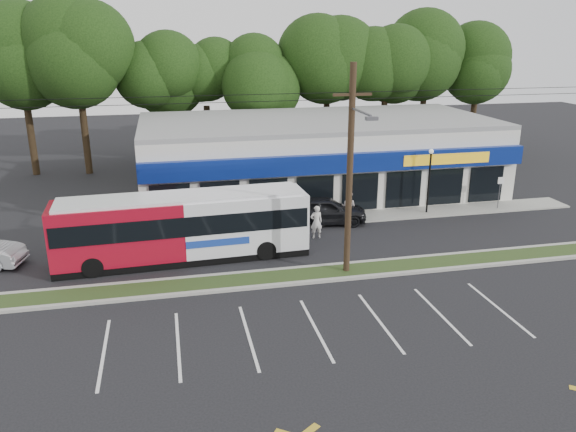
# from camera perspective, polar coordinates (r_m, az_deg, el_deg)

# --- Properties ---
(ground) EXTENTS (120.00, 120.00, 0.00)m
(ground) POSITION_cam_1_polar(r_m,az_deg,el_deg) (26.23, 0.33, -7.19)
(ground) COLOR black
(ground) RESTS_ON ground
(grass_strip) EXTENTS (40.00, 1.60, 0.12)m
(grass_strip) POSITION_cam_1_polar(r_m,az_deg,el_deg) (27.08, -0.14, -6.18)
(grass_strip) COLOR #2A3C18
(grass_strip) RESTS_ON ground
(curb_south) EXTENTS (40.00, 0.25, 0.14)m
(curb_south) POSITION_cam_1_polar(r_m,az_deg,el_deg) (26.33, 0.25, -6.91)
(curb_south) COLOR #9E9E93
(curb_south) RESTS_ON ground
(curb_north) EXTENTS (40.00, 0.25, 0.14)m
(curb_north) POSITION_cam_1_polar(r_m,az_deg,el_deg) (27.84, -0.52, -5.46)
(curb_north) COLOR #9E9E93
(curb_north) RESTS_ON ground
(sidewalk) EXTENTS (32.00, 2.20, 0.10)m
(sidewalk) POSITION_cam_1_polar(r_m,az_deg,el_deg) (35.51, 4.99, -0.22)
(sidewalk) COLOR #9E9E93
(sidewalk) RESTS_ON ground
(strip_mall) EXTENTS (25.00, 12.55, 5.30)m
(strip_mall) POSITION_cam_1_polar(r_m,az_deg,el_deg) (41.36, 2.91, 6.23)
(strip_mall) COLOR silver
(strip_mall) RESTS_ON ground
(utility_pole) EXTENTS (50.00, 2.77, 10.00)m
(utility_pole) POSITION_cam_1_polar(r_m,az_deg,el_deg) (26.00, 6.01, 5.15)
(utility_pole) COLOR black
(utility_pole) RESTS_ON ground
(lamp_post) EXTENTS (0.30, 0.30, 4.25)m
(lamp_post) POSITION_cam_1_polar(r_m,az_deg,el_deg) (36.81, 14.18, 4.20)
(lamp_post) COLOR black
(lamp_post) RESTS_ON ground
(sign_post) EXTENTS (0.45, 0.10, 2.23)m
(sign_post) POSITION_cam_1_polar(r_m,az_deg,el_deg) (39.35, 20.75, 2.78)
(sign_post) COLOR #59595E
(sign_post) RESTS_ON ground
(tree_line) EXTENTS (46.76, 6.76, 11.83)m
(tree_line) POSITION_cam_1_polar(r_m,az_deg,el_deg) (50.03, -1.84, 15.01)
(tree_line) COLOR black
(tree_line) RESTS_ON ground
(metrobus) EXTENTS (12.89, 3.25, 3.44)m
(metrobus) POSITION_cam_1_polar(r_m,az_deg,el_deg) (29.17, -10.62, -0.96)
(metrobus) COLOR maroon
(metrobus) RESTS_ON ground
(car_dark) EXTENTS (5.26, 2.64, 1.72)m
(car_dark) POSITION_cam_1_polar(r_m,az_deg,el_deg) (34.35, 3.78, 0.59)
(car_dark) COLOR black
(car_dark) RESTS_ON ground
(pedestrian_a) EXTENTS (0.70, 0.46, 1.92)m
(pedestrian_a) POSITION_cam_1_polar(r_m,az_deg,el_deg) (31.90, 2.89, -0.61)
(pedestrian_a) COLOR silver
(pedestrian_a) RESTS_ON ground
(pedestrian_b) EXTENTS (1.16, 1.11, 1.88)m
(pedestrian_b) POSITION_cam_1_polar(r_m,az_deg,el_deg) (34.87, 6.16, 0.93)
(pedestrian_b) COLOR #BCACA9
(pedestrian_b) RESTS_ON ground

